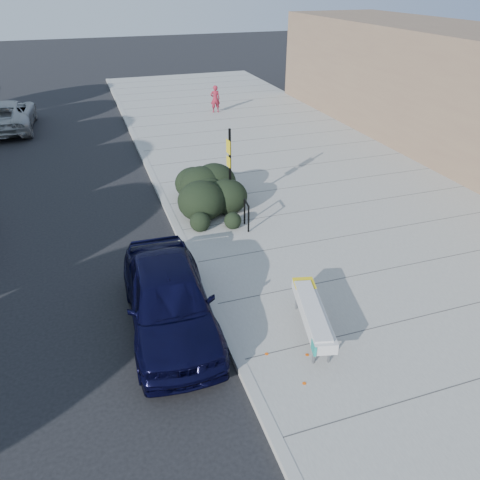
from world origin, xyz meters
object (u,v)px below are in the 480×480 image
object	(u,v)px
suv_silver	(7,115)
sedan_navy	(169,298)
bike_rack	(247,212)
pedestrian	(215,99)
bench	(313,313)
sign_post	(230,165)

from	to	relation	value
suv_silver	sedan_navy	bearing A→B (deg)	106.12
bike_rack	suv_silver	bearing A→B (deg)	125.32
pedestrian	bike_rack	bearing A→B (deg)	81.77
bench	suv_silver	world-z (taller)	suv_silver
bench	bike_rack	xyz separation A→B (m)	(0.30, 5.20, -0.03)
suv_silver	pedestrian	bearing A→B (deg)	178.46
suv_silver	pedestrian	size ratio (longest dim) A/B	3.60
bench	sedan_navy	xyz separation A→B (m)	(-2.88, 1.42, 0.07)
bike_rack	sign_post	world-z (taller)	sign_post
sign_post	suv_silver	world-z (taller)	sign_post
bike_rack	suv_silver	size ratio (longest dim) A/B	0.16
bike_rack	sedan_navy	size ratio (longest dim) A/B	0.19
sign_post	suv_silver	xyz separation A→B (m)	(-8.01, 13.16, -0.96)
bike_rack	pedestrian	bearing A→B (deg)	84.27
bike_rack	sign_post	bearing A→B (deg)	99.16
sign_post	suv_silver	bearing A→B (deg)	117.80
suv_silver	pedestrian	distance (m)	11.14
sedan_navy	pedestrian	world-z (taller)	pedestrian
bench	pedestrian	xyz separation A→B (m)	(3.35, 19.32, 0.19)
bike_rack	suv_silver	world-z (taller)	suv_silver
sedan_navy	pedestrian	bearing A→B (deg)	73.11
bench	pedestrian	world-z (taller)	pedestrian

